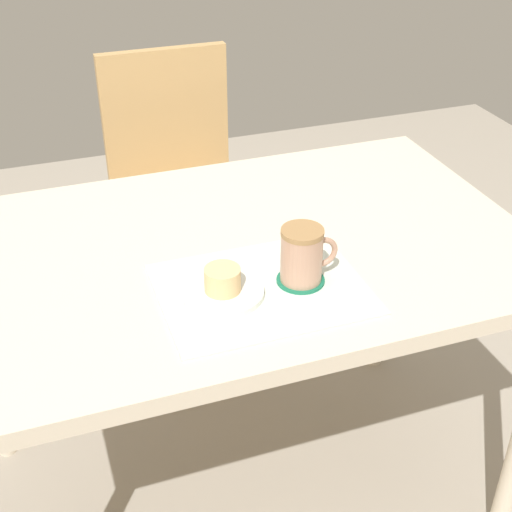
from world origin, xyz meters
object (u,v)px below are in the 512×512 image
object	(u,v)px
coffee_mug	(303,255)
pastry_plate	(223,292)
wooden_chair	(179,192)
pastry	(223,280)
dining_table	(235,278)

from	to	relation	value
coffee_mug	pastry_plate	bearing A→B (deg)	178.21
wooden_chair	pastry	world-z (taller)	wooden_chair
pastry	coffee_mug	bearing A→B (deg)	-1.79
coffee_mug	pastry	bearing A→B (deg)	178.21
dining_table	pastry	size ratio (longest dim) A/B	18.45
wooden_chair	pastry_plate	size ratio (longest dim) A/B	6.00
dining_table	pastry_plate	xyz separation A→B (m)	(-0.07, -0.17, 0.09)
wooden_chair	dining_table	bearing A→B (deg)	85.61
dining_table	coffee_mug	world-z (taller)	coffee_mug
pastry	pastry_plate	bearing A→B (deg)	0.00
pastry_plate	pastry	bearing A→B (deg)	0.00
dining_table	pastry	distance (m)	0.22
wooden_chair	pastry_plate	world-z (taller)	wooden_chair
wooden_chair	coffee_mug	world-z (taller)	wooden_chair
pastry	coffee_mug	size ratio (longest dim) A/B	0.59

